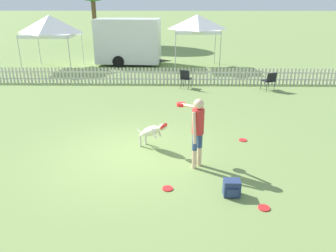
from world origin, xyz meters
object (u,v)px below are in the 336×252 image
Objects in this scene: folding_chair_blue_left at (185,77)px; equipment_trailer at (129,41)px; handler_person at (197,125)px; frisbee_near_handler at (243,140)px; canopy_tent_main at (50,26)px; leaping_dog at (152,131)px; frisbee_midfield at (264,208)px; backpack_on_grass at (232,188)px; folding_chair_center at (270,80)px; frisbee_near_dog at (168,189)px; canopy_tent_secondary at (197,24)px.

folding_chair_blue_left is 0.18× the size of equipment_trailer.
handler_person is 2.38m from frisbee_near_handler.
handler_person is at bearing -57.89° from canopy_tent_main.
canopy_tent_main reaches higher than leaping_dog.
handler_person is 7.52× the size of frisbee_midfield.
canopy_tent_main reaches higher than backpack_on_grass.
folding_chair_center is 0.27× the size of canopy_tent_main.
equipment_trailer is at bearing 16.78° from canopy_tent_main.
frisbee_near_dog is 9.32m from folding_chair_center.
handler_person reaches higher than frisbee_near_handler.
canopy_tent_main is 1.00× the size of canopy_tent_secondary.
folding_chair_center reaches higher than frisbee_midfield.
folding_chair_blue_left is 0.28× the size of canopy_tent_secondary.
backpack_on_grass is at bearing -9.14° from frisbee_near_dog.
frisbee_near_handler is 11.22m from canopy_tent_secondary.
leaping_dog is at bearing 131.24° from frisbee_midfield.
equipment_trailer reaches higher than folding_chair_blue_left.
folding_chair_blue_left is (-1.25, 9.17, 0.50)m from frisbee_midfield.
handler_person reaches higher than leaping_dog.
canopy_tent_secondary is at bearing -8.92° from equipment_trailer.
frisbee_near_handler is 0.05× the size of equipment_trailer.
folding_chair_blue_left is 5.47m from canopy_tent_secondary.
backpack_on_grass is 13.95m from canopy_tent_secondary.
frisbee_near_dog is at bearing -95.99° from canopy_tent_secondary.
canopy_tent_main is at bearing 130.69° from frisbee_near_handler.
canopy_tent_secondary reaches higher than equipment_trailer.
canopy_tent_secondary is at bearing 93.60° from frisbee_near_handler.
folding_chair_center is (2.22, 5.62, 0.47)m from frisbee_near_handler.
backpack_on_grass reaches higher than frisbee_midfield.
frisbee_near_handler is at bearing 74.42° from backpack_on_grass.
canopy_tent_main is (-8.22, 13.31, 2.23)m from backpack_on_grass.
handler_person is at bearing 117.58° from backpack_on_grass.
leaping_dog reaches higher than folding_chair_center.
frisbee_near_handler is 14.03m from canopy_tent_main.
handler_person reaches higher than frisbee_midfield.
leaping_dog reaches higher than folding_chair_blue_left.
canopy_tent_secondary reaches higher than frisbee_near_dog.
frisbee_near_handler is at bearing 144.06° from leaping_dog.
equipment_trailer is (-4.78, 11.75, 1.42)m from frisbee_near_handler.
handler_person is at bearing 58.33° from frisbee_near_dog.
leaping_dog is 0.33× the size of canopy_tent_main.
frisbee_near_dog is 1.99m from frisbee_midfield.
folding_chair_blue_left is 9.02m from canopy_tent_main.
frisbee_near_dog is 1.34m from backpack_on_grass.
canopy_tent_secondary is (-2.91, 5.31, 2.01)m from folding_chair_center.
frisbee_near_dog is 0.05× the size of equipment_trailer.
canopy_tent_main is at bearing 122.55° from frisbee_midfield.
frisbee_midfield is 0.28× the size of folding_chair_center.
frisbee_near_dog is at bearing 170.86° from backpack_on_grass.
folding_chair_blue_left is (-1.48, 5.89, 0.50)m from frisbee_near_handler.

